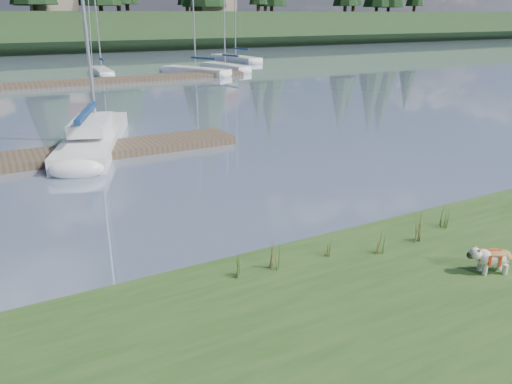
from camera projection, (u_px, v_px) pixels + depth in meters
ground at (56, 86)px, 36.70m from camera, size 200.00×200.00×0.00m
ridge at (11, 32)px, 71.49m from camera, size 200.00×20.00×5.00m
bulldog at (493, 257)px, 9.42m from camera, size 0.88×0.60×0.52m
sailboat_main at (97, 131)px, 20.57m from camera, size 4.81×9.34×13.28m
dock_near at (18, 161)px, 17.47m from camera, size 16.00×2.00×0.30m
dock_far at (83, 82)px, 37.55m from camera, size 26.00×2.20×0.30m
sailboat_bg_2 at (101, 71)px, 43.06m from camera, size 1.48×6.06×9.24m
sailboat_bg_3 at (190, 70)px, 43.86m from camera, size 4.68×7.71×11.48m
sailboat_bg_4 at (221, 66)px, 46.93m from camera, size 2.61×7.15×10.45m
sailboat_bg_5 at (232, 58)px, 56.02m from camera, size 2.78×8.98×12.53m
weed_0 at (277, 254)px, 9.60m from camera, size 0.17×0.14×0.68m
weed_1 at (331, 248)px, 10.06m from camera, size 0.17×0.14×0.45m
weed_2 at (418, 227)px, 10.75m from camera, size 0.17×0.14×0.74m
weed_3 at (240, 265)px, 9.32m from camera, size 0.17×0.14×0.53m
weed_4 at (381, 245)px, 10.19m from camera, size 0.17×0.14×0.48m
weed_5 at (444, 216)px, 11.45m from camera, size 0.17×0.14×0.67m
mud_lip at (266, 262)px, 10.50m from camera, size 60.00×0.50×0.14m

